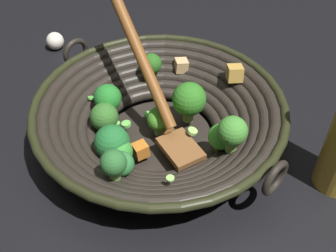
% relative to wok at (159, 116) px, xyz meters
% --- Properties ---
extents(ground_plane, '(4.00, 4.00, 0.00)m').
position_rel_wok_xyz_m(ground_plane, '(-0.00, -0.00, -0.05)').
color(ground_plane, black).
extents(wok, '(0.41, 0.44, 0.22)m').
position_rel_wok_xyz_m(wok, '(0.00, 0.00, 0.00)').
color(wok, black).
rests_on(wok, ground).
extents(garlic_bulb, '(0.04, 0.04, 0.04)m').
position_rel_wok_xyz_m(garlic_bulb, '(-0.02, -0.36, -0.03)').
color(garlic_bulb, silver).
rests_on(garlic_bulb, ground).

